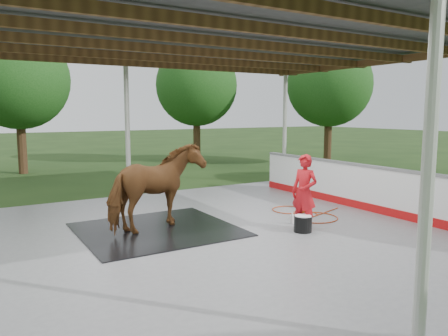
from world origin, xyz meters
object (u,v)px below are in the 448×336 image
horse (156,187)px  dasher_board (368,189)px  wash_bucket (303,223)px  handler (304,192)px

horse → dasher_board: bearing=-118.7°
wash_bucket → handler: bearing=44.9°
horse → handler: (2.68, -1.52, -0.12)m
dasher_board → horse: bearing=169.6°
handler → wash_bucket: (-0.15, -0.15, -0.62)m
dasher_board → horse: size_ratio=3.79×
handler → wash_bucket: handler is taller
dasher_board → handler: bearing=-167.8°
horse → handler: 3.09m
dasher_board → horse: 5.36m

